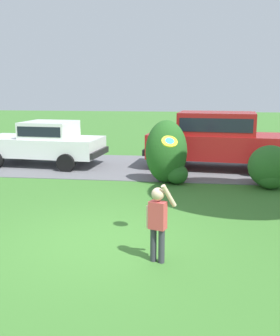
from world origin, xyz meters
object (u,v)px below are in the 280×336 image
object	(u,v)px
parked_suv	(216,138)
child_thrower	(158,218)
frisbee	(170,141)
parked_sedan	(44,142)

from	to	relation	value
parked_suv	child_thrower	world-z (taller)	parked_suv
parked_suv	frisbee	distance (m)	6.77
parked_sedan	parked_suv	xyz separation A→B (m)	(5.99, 0.07, 0.23)
parked_suv	frisbee	world-z (taller)	parked_suv
child_thrower	frisbee	bearing A→B (deg)	82.97
parked_suv	frisbee	bearing A→B (deg)	-100.12
parked_suv	child_thrower	distance (m)	7.65
parked_sedan	parked_suv	distance (m)	5.99
parked_sedan	frisbee	distance (m)	8.18
parked_sedan	child_thrower	distance (m)	8.82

